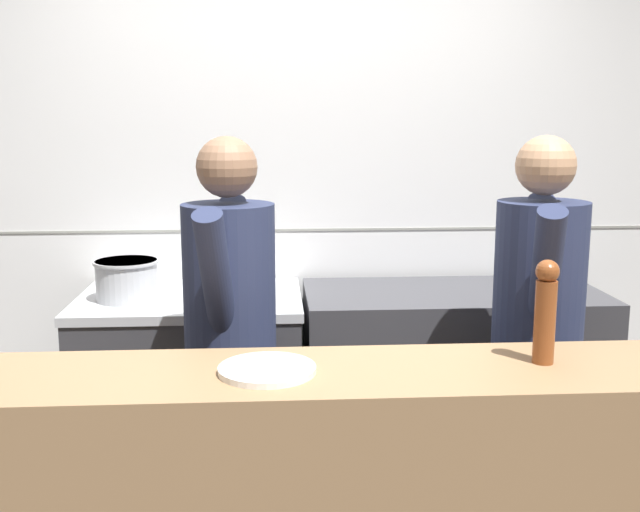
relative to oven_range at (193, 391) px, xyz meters
name	(u,v)px	position (x,y,z in m)	size (l,w,h in m)	color
wall_back_tiled	(298,199)	(0.51, 0.40, 0.84)	(8.00, 0.06, 2.60)	white
oven_range	(193,391)	(0.00, 0.00, 0.00)	(1.00, 0.71, 0.91)	#38383D
prep_counter	(450,386)	(1.21, 0.00, 0.00)	(1.37, 0.65, 0.91)	#38383D
stock_pot	(127,279)	(-0.26, -0.06, 0.55)	(0.28, 0.28, 0.18)	#B7BABF
sauce_pot	(231,275)	(0.19, -0.01, 0.55)	(0.35, 0.35, 0.17)	beige
plated_dish_main	(267,370)	(0.35, -1.32, 0.55)	(0.27, 0.27, 0.02)	white
pepper_mill	(545,310)	(1.15, -1.28, 0.70)	(0.07, 0.07, 0.30)	brown
chef_head_cook	(231,337)	(0.22, -0.67, 0.46)	(0.38, 0.72, 1.64)	black
chef_sous	(537,331)	(1.36, -0.67, 0.46)	(0.41, 0.71, 1.64)	black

